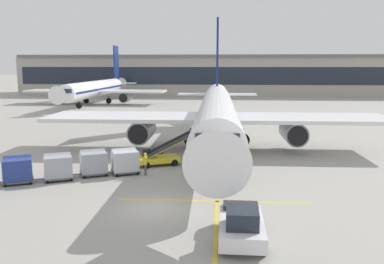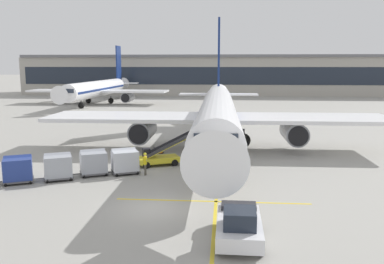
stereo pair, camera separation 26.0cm
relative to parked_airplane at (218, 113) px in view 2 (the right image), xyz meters
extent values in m
plane|color=#9E9B93|center=(-3.43, -17.34, -3.59)|extent=(600.00, 600.00, 0.00)
cylinder|color=white|center=(0.01, -0.82, 0.09)|extent=(3.94, 33.80, 3.51)
cube|color=navy|center=(0.01, -0.82, 0.09)|extent=(3.95, 32.45, 0.42)
cone|color=white|center=(0.25, -19.45, 0.09)|extent=(3.38, 3.55, 3.33)
cone|color=white|center=(-0.24, 18.87, 0.35)|extent=(3.05, 5.65, 2.98)
cube|color=white|center=(-8.72, -0.08, -0.44)|extent=(16.12, 6.95, 0.36)
cylinder|color=#93969E|center=(-7.36, -0.74, -1.71)|extent=(2.23, 4.42, 2.18)
cylinder|color=black|center=(-7.33, -2.98, -1.71)|extent=(1.85, 0.14, 1.85)
cube|color=white|center=(8.72, 0.14, -0.44)|extent=(16.12, 6.95, 0.36)
cylinder|color=#93969E|center=(7.38, -0.55, -1.71)|extent=(2.23, 4.42, 2.18)
cylinder|color=black|center=(7.40, -2.80, -1.71)|extent=(1.85, 0.14, 1.85)
cube|color=navy|center=(-0.22, 17.47, 5.85)|extent=(0.33, 4.05, 10.13)
cube|color=white|center=(-0.22, 17.19, 0.61)|extent=(10.94, 2.84, 0.20)
cube|color=#1E2633|center=(0.21, -16.99, 0.61)|extent=(2.48, 1.61, 0.77)
cylinder|color=#47474C|center=(0.14, -10.94, -2.26)|extent=(0.22, 0.22, 1.19)
sphere|color=black|center=(0.14, -10.94, -2.86)|extent=(1.46, 1.46, 1.46)
cylinder|color=#47474C|center=(-2.64, 0.84, -2.26)|extent=(0.22, 0.22, 1.19)
sphere|color=black|center=(-2.64, 0.84, -2.86)|extent=(1.46, 1.46, 1.46)
cylinder|color=#47474C|center=(2.62, 0.90, -2.26)|extent=(0.22, 0.22, 1.19)
sphere|color=black|center=(2.62, 0.90, -2.86)|extent=(1.46, 1.46, 1.46)
cube|color=gold|center=(-4.79, -7.05, -3.09)|extent=(3.76, 2.86, 0.44)
cube|color=black|center=(-5.79, -7.10, -2.52)|extent=(0.78, 0.76, 0.70)
cylinder|color=#333338|center=(-5.17, -6.82, -2.47)|extent=(0.08, 0.08, 0.80)
cube|color=gold|center=(-3.70, -6.55, -1.85)|extent=(4.79, 2.82, 2.17)
cube|color=black|center=(-3.70, -6.55, -1.76)|extent=(4.60, 2.64, 2.02)
cube|color=#333338|center=(-3.51, -6.95, -1.73)|extent=(4.39, 2.03, 2.20)
cube|color=#333338|center=(-3.88, -6.15, -1.73)|extent=(4.39, 2.03, 2.20)
cylinder|color=black|center=(-3.41, -7.22, -3.31)|extent=(0.59, 0.41, 0.56)
cylinder|color=black|center=(-4.01, -5.88, -3.31)|extent=(0.59, 0.41, 0.56)
cylinder|color=black|center=(-5.57, -8.21, -3.31)|extent=(0.59, 0.41, 0.56)
cylinder|color=black|center=(-6.18, -6.87, -3.31)|extent=(0.59, 0.41, 0.56)
cube|color=#515156|center=(-6.92, -9.82, -3.38)|extent=(2.49, 2.29, 0.12)
cylinder|color=#4C4C51|center=(-8.14, -10.39, -3.39)|extent=(0.66, 0.36, 0.07)
cube|color=silver|center=(-6.92, -9.82, -2.57)|extent=(2.35, 2.16, 1.50)
cube|color=silver|center=(-7.09, -9.45, -2.04)|extent=(2.03, 1.52, 0.74)
cube|color=silver|center=(-7.79, -10.23, -2.57)|extent=(0.63, 1.32, 1.38)
sphere|color=black|center=(-7.93, -9.54, -3.44)|extent=(0.30, 0.30, 0.30)
sphere|color=black|center=(-7.36, -10.78, -3.44)|extent=(0.30, 0.30, 0.30)
sphere|color=black|center=(-6.48, -8.87, -3.44)|extent=(0.30, 0.30, 0.30)
sphere|color=black|center=(-5.90, -10.10, -3.44)|extent=(0.30, 0.30, 0.30)
cube|color=#515156|center=(-9.19, -10.46, -3.38)|extent=(2.49, 2.29, 0.12)
cylinder|color=#4C4C51|center=(-10.41, -11.03, -3.39)|extent=(0.66, 0.36, 0.07)
cube|color=#9EA3AD|center=(-9.19, -10.46, -2.57)|extent=(2.35, 2.16, 1.50)
cube|color=#9EA3AD|center=(-9.36, -10.09, -2.04)|extent=(2.03, 1.52, 0.74)
cube|color=silver|center=(-10.06, -10.87, -2.57)|extent=(0.63, 1.32, 1.38)
sphere|color=black|center=(-10.20, -10.18, -3.44)|extent=(0.30, 0.30, 0.30)
sphere|color=black|center=(-9.63, -11.41, -3.44)|extent=(0.30, 0.30, 0.30)
sphere|color=black|center=(-8.75, -9.51, -3.44)|extent=(0.30, 0.30, 0.30)
sphere|color=black|center=(-8.18, -10.74, -3.44)|extent=(0.30, 0.30, 0.30)
cube|color=#515156|center=(-11.38, -11.89, -3.38)|extent=(2.49, 2.29, 0.12)
cylinder|color=#4C4C51|center=(-12.60, -12.46, -3.39)|extent=(0.66, 0.36, 0.07)
cube|color=#9EA3AD|center=(-11.38, -11.89, -2.57)|extent=(2.35, 2.16, 1.50)
cube|color=#9EA3AD|center=(-11.55, -11.52, -2.04)|extent=(2.03, 1.52, 0.74)
cube|color=silver|center=(-12.25, -12.30, -2.57)|extent=(0.63, 1.32, 1.38)
sphere|color=black|center=(-12.39, -11.61, -3.44)|extent=(0.30, 0.30, 0.30)
sphere|color=black|center=(-11.82, -12.85, -3.44)|extent=(0.30, 0.30, 0.30)
sphere|color=black|center=(-10.94, -10.94, -3.44)|extent=(0.30, 0.30, 0.30)
sphere|color=black|center=(-10.37, -12.18, -3.44)|extent=(0.30, 0.30, 0.30)
cube|color=#515156|center=(-13.90, -12.91, -3.38)|extent=(2.49, 2.29, 0.12)
cube|color=navy|center=(-13.90, -12.91, -2.57)|extent=(2.35, 2.16, 1.50)
cube|color=navy|center=(-14.08, -12.54, -2.04)|extent=(2.03, 1.52, 0.74)
cube|color=silver|center=(-14.78, -13.32, -2.57)|extent=(0.63, 1.32, 1.38)
sphere|color=black|center=(-14.91, -12.63, -3.44)|extent=(0.30, 0.30, 0.30)
sphere|color=black|center=(-14.34, -13.87, -3.44)|extent=(0.30, 0.30, 0.30)
sphere|color=black|center=(-13.46, -11.96, -3.44)|extent=(0.30, 0.30, 0.30)
sphere|color=black|center=(-12.89, -13.19, -3.44)|extent=(0.30, 0.30, 0.30)
cube|color=silver|center=(1.45, -21.34, -2.91)|extent=(2.17, 4.43, 0.70)
cube|color=#1E2633|center=(1.44, -22.11, -2.16)|extent=(1.50, 1.56, 0.80)
cube|color=#28282D|center=(1.48, -19.69, -2.44)|extent=(1.80, 1.00, 0.24)
cylinder|color=black|center=(2.39, -19.99, -3.21)|extent=(0.29, 0.76, 0.76)
cylinder|color=black|center=(0.55, -19.96, -3.21)|extent=(0.29, 0.76, 0.76)
cylinder|color=black|center=(2.35, -22.71, -3.21)|extent=(0.29, 0.76, 0.76)
cylinder|color=black|center=(0.50, -22.68, -3.21)|extent=(0.29, 0.76, 0.76)
cylinder|color=#514C42|center=(-6.74, -8.16, -3.16)|extent=(0.15, 0.15, 0.86)
cylinder|color=#514C42|center=(-6.77, -7.98, -3.16)|extent=(0.15, 0.15, 0.86)
cube|color=yellow|center=(-6.75, -8.07, -2.44)|extent=(0.31, 0.42, 0.58)
cube|color=white|center=(-6.88, -8.09, -2.44)|extent=(0.08, 0.34, 0.08)
sphere|color=beige|center=(-6.75, -8.07, -2.03)|extent=(0.21, 0.21, 0.21)
sphere|color=yellow|center=(-6.75, -8.07, -1.96)|extent=(0.23, 0.23, 0.23)
cylinder|color=yellow|center=(-6.70, -8.30, -2.48)|extent=(0.09, 0.09, 0.56)
cylinder|color=yellow|center=(-6.80, -7.83, -2.48)|extent=(0.09, 0.09, 0.56)
cylinder|color=#514C42|center=(-5.29, -10.05, -3.16)|extent=(0.15, 0.15, 0.86)
cylinder|color=#514C42|center=(-5.28, -10.23, -3.16)|extent=(0.15, 0.15, 0.86)
cube|color=yellow|center=(-5.29, -10.14, -2.44)|extent=(0.27, 0.40, 0.58)
cube|color=white|center=(-5.16, -10.13, -2.44)|extent=(0.04, 0.34, 0.08)
sphere|color=tan|center=(-5.29, -10.14, -2.03)|extent=(0.21, 0.21, 0.21)
sphere|color=yellow|center=(-5.29, -10.14, -1.96)|extent=(0.23, 0.23, 0.23)
cylinder|color=yellow|center=(-5.30, -9.90, -2.48)|extent=(0.09, 0.09, 0.56)
cylinder|color=yellow|center=(-5.27, -10.38, -2.48)|extent=(0.09, 0.09, 0.56)
cube|color=black|center=(-5.36, -2.47, -3.56)|extent=(0.58, 0.58, 0.05)
cone|color=orange|center=(-5.36, -2.47, -3.23)|extent=(0.47, 0.47, 0.61)
cylinder|color=white|center=(-5.36, -2.47, -3.20)|extent=(0.26, 0.26, 0.07)
cube|color=yellow|center=(0.23, -0.82, -3.58)|extent=(0.20, 110.00, 0.01)
cube|color=yellow|center=(0.01, -15.81, -3.58)|extent=(12.00, 0.20, 0.01)
cube|color=#A8A399|center=(-2.54, 77.93, 1.50)|extent=(105.51, 19.82, 10.18)
cube|color=#1E2633|center=(-2.54, 67.97, 1.76)|extent=(102.34, 0.10, 4.58)
cube|color=slate|center=(-2.54, 75.95, 6.94)|extent=(104.45, 16.85, 0.70)
cylinder|color=white|center=(-26.34, 44.40, -0.35)|extent=(4.38, 29.94, 3.35)
cube|color=navy|center=(-26.34, 44.40, -0.35)|extent=(4.37, 28.75, 0.40)
cone|color=white|center=(-26.91, 27.82, -0.35)|extent=(3.29, 3.45, 3.18)
cone|color=white|center=(-25.73, 61.99, -0.10)|extent=(3.03, 5.45, 2.84)
cube|color=white|center=(-34.07, 45.41, -0.85)|extent=(14.37, 6.46, 0.36)
cylinder|color=#93969E|center=(-32.97, 44.78, -2.07)|extent=(2.21, 3.95, 2.07)
cylinder|color=black|center=(-33.03, 42.79, -2.07)|extent=(1.77, 0.18, 1.76)
cube|color=white|center=(-18.56, 44.88, -0.85)|extent=(14.37, 6.46, 0.36)
cylinder|color=#93969E|center=(-19.71, 44.32, -2.07)|extent=(2.21, 3.95, 2.07)
cylinder|color=black|center=(-19.77, 42.33, -2.07)|extent=(1.77, 0.18, 1.76)
cube|color=navy|center=(-25.78, 60.65, 4.80)|extent=(0.40, 3.59, 8.95)
cube|color=white|center=(-25.79, 60.38, 0.15)|extent=(9.72, 2.72, 0.20)
cube|color=#1E2633|center=(-26.83, 30.16, 0.15)|extent=(2.39, 1.59, 0.74)
cylinder|color=#47474C|center=(-26.65, 35.45, -2.51)|extent=(0.22, 0.22, 0.97)
sphere|color=black|center=(-26.65, 35.45, -2.99)|extent=(1.19, 1.19, 1.19)
cylinder|color=#47474C|center=(-28.80, 45.98, -2.51)|extent=(0.22, 0.22, 0.97)
sphere|color=black|center=(-28.80, 45.98, -2.99)|extent=(1.19, 1.19, 1.19)
cylinder|color=#47474C|center=(-23.78, 45.81, -2.51)|extent=(0.22, 0.22, 0.97)
sphere|color=black|center=(-23.78, 45.81, -2.99)|extent=(1.19, 1.19, 1.19)
camera|label=1|loc=(0.43, -39.82, 4.76)|focal=38.01mm
camera|label=2|loc=(0.69, -39.80, 4.76)|focal=38.01mm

